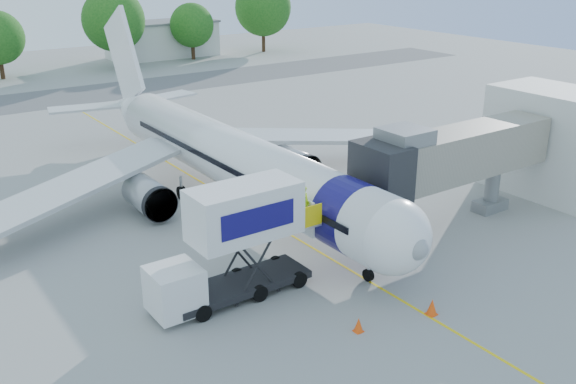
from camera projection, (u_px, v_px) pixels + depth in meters
ground at (264, 219)px, 39.33m from camera, size 160.00×160.00×0.00m
guidance_line at (264, 219)px, 39.33m from camera, size 0.15×70.00×0.01m
taxiway_strip at (58, 98)px, 71.44m from camera, size 120.00×10.00×0.01m
aircraft at (229, 157)px, 41.43m from camera, size 34.17×37.73×11.35m
jet_bridge at (447, 158)px, 36.74m from camera, size 13.90×3.20×6.60m
terminal_stub at (553, 142)px, 42.69m from camera, size 5.00×8.00×7.00m
catering_hiloader at (233, 244)px, 29.63m from camera, size 8.50×2.44×5.50m
safety_cone_a at (432, 307)px, 28.97m from camera, size 0.49×0.49×0.79m
safety_cone_b at (359, 325)px, 27.70m from camera, size 0.42×0.42×0.67m
outbuilding_right at (162, 39)px, 97.62m from camera, size 16.40×7.40×5.30m
tree_e at (114, 20)px, 86.58m from camera, size 8.45×8.45×10.77m
tree_f at (192, 25)px, 94.46m from camera, size 6.44×6.44×8.21m
tree_g at (263, 8)px, 101.01m from camera, size 8.86×8.86×11.30m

